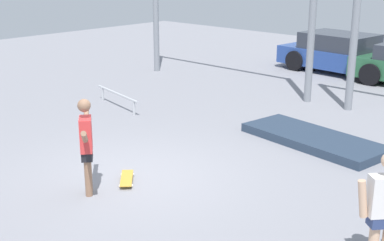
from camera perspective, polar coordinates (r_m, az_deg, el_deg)
The scene contains 7 objects.
ground_plane at distance 9.98m, azimuth -5.91°, elevation -6.05°, with size 36.00×36.00×0.00m, color gray.
skateboarder at distance 9.10m, azimuth -11.21°, elevation -2.26°, with size 1.19×0.95×1.68m.
skateboard at distance 9.79m, azimuth -6.99°, elevation -6.15°, with size 0.70×0.67×0.08m.
manual_pad at distance 11.97m, azimuth 12.83°, elevation -1.93°, with size 3.20×1.28×0.19m, color #28384C.
grind_rail at distance 14.52m, azimuth -7.98°, elevation 2.62°, with size 2.17×0.50×0.42m.
parked_car_blue at distance 19.52m, azimuth 15.65°, elevation 6.88°, with size 4.50×2.26×1.37m.
bystander at distance 7.27m, azimuth 19.83°, elevation -8.69°, with size 0.57×0.65×1.60m.
Camera 1 is at (7.00, -5.95, 3.89)m, focal length 50.00 mm.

